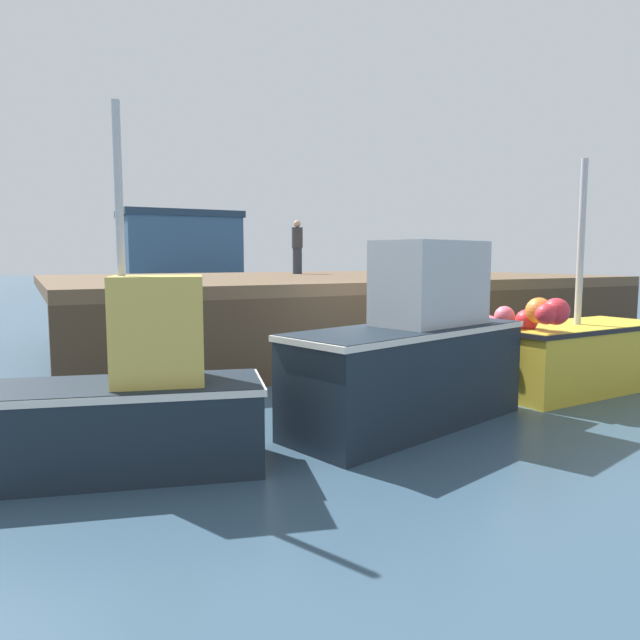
% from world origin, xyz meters
% --- Properties ---
extents(ground, '(120.00, 160.00, 0.10)m').
position_xyz_m(ground, '(0.00, 0.00, -0.05)').
color(ground, '#334C60').
extents(pier, '(14.56, 8.93, 1.93)m').
position_xyz_m(pier, '(1.70, 5.52, 1.64)').
color(pier, brown).
rests_on(pier, ground).
extents(fishing_boat_near_left, '(3.29, 1.98, 4.13)m').
position_xyz_m(fishing_boat_near_left, '(-4.87, -1.67, 0.78)').
color(fishing_boat_near_left, '#19232D').
rests_on(fishing_boat_near_left, ground).
extents(fishing_boat_near_right, '(4.22, 2.41, 2.69)m').
position_xyz_m(fishing_boat_near_right, '(-0.91, -1.56, 1.02)').
color(fishing_boat_near_right, '#19232D').
rests_on(fishing_boat_near_right, ground).
extents(fishing_boat_mid, '(3.96, 1.78, 4.19)m').
position_xyz_m(fishing_boat_mid, '(2.98, -1.14, 0.71)').
color(fishing_boat_mid, gold).
rests_on(fishing_boat_mid, ground).
extents(dockworker, '(0.34, 0.34, 1.65)m').
position_xyz_m(dockworker, '(1.76, 8.13, 2.76)').
color(dockworker, '#2D3342').
rests_on(dockworker, pier).
extents(warehouse, '(8.85, 5.23, 5.96)m').
position_xyz_m(warehouse, '(5.25, 37.00, 3.00)').
color(warehouse, '#385675').
rests_on(warehouse, ground).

